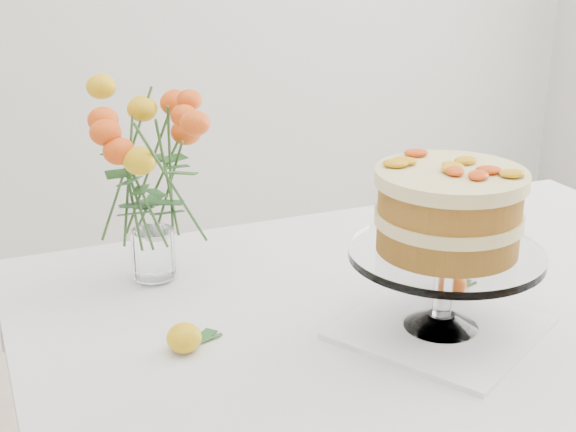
# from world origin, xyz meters

# --- Properties ---
(table) EXTENTS (1.43, 0.93, 0.76)m
(table) POSITION_xyz_m (0.00, 0.00, 0.67)
(table) COLOR tan
(table) RESTS_ON ground
(napkin) EXTENTS (0.40, 0.40, 0.01)m
(napkin) POSITION_xyz_m (-0.03, -0.15, 0.76)
(napkin) COLOR white
(napkin) RESTS_ON table
(cake_stand) EXTENTS (0.32, 0.32, 0.29)m
(cake_stand) POSITION_xyz_m (-0.03, -0.15, 0.96)
(cake_stand) COLOR white
(cake_stand) RESTS_ON napkin
(rose_vase) EXTENTS (0.34, 0.34, 0.41)m
(rose_vase) POSITION_xyz_m (-0.42, 0.24, 1.00)
(rose_vase) COLOR white
(rose_vase) RESTS_ON table
(loose_rose_near) EXTENTS (0.10, 0.06, 0.05)m
(loose_rose_near) POSITION_xyz_m (-0.44, -0.04, 0.78)
(loose_rose_near) COLOR #FFB216
(loose_rose_near) RESTS_ON table
(loose_rose_far) EXTENTS (0.09, 0.05, 0.04)m
(loose_rose_far) POSITION_xyz_m (0.06, -0.05, 0.78)
(loose_rose_far) COLOR #E5440B
(loose_rose_far) RESTS_ON table
(stray_petal_a) EXTENTS (0.03, 0.02, 0.00)m
(stray_petal_a) POSITION_xyz_m (-0.12, -0.10, 0.76)
(stray_petal_a) COLOR orange
(stray_petal_a) RESTS_ON table
(stray_petal_b) EXTENTS (0.03, 0.02, 0.00)m
(stray_petal_b) POSITION_xyz_m (-0.02, -0.14, 0.76)
(stray_petal_b) COLOR orange
(stray_petal_b) RESTS_ON table
(stray_petal_c) EXTENTS (0.03, 0.02, 0.00)m
(stray_petal_c) POSITION_xyz_m (0.02, -0.18, 0.76)
(stray_petal_c) COLOR orange
(stray_petal_c) RESTS_ON table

